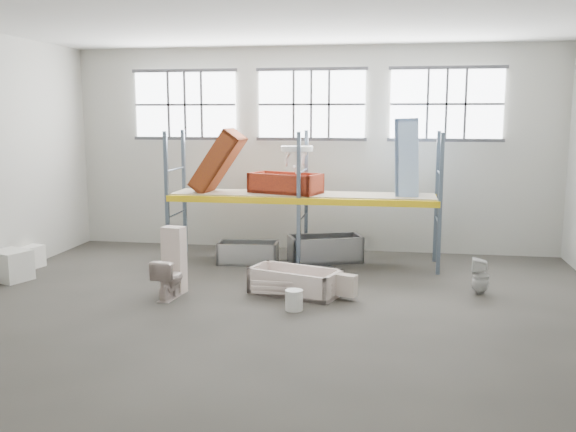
% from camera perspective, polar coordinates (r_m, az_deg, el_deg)
% --- Properties ---
extents(floor, '(12.00, 10.00, 0.10)m').
position_cam_1_polar(floor, '(11.19, -1.29, -8.58)').
color(floor, '#44413A').
rests_on(floor, ground).
extents(ceiling, '(12.00, 10.00, 0.10)m').
position_cam_1_polar(ceiling, '(10.78, -1.39, 18.18)').
color(ceiling, silver).
rests_on(ceiling, ground).
extents(wall_back, '(12.00, 0.10, 5.00)m').
position_cam_1_polar(wall_back, '(15.66, 2.16, 6.04)').
color(wall_back, '#ADACA0').
rests_on(wall_back, ground).
extents(wall_front, '(12.00, 0.10, 5.00)m').
position_cam_1_polar(wall_front, '(5.84, -10.71, 0.45)').
color(wall_front, '#B5B5A8').
rests_on(wall_front, ground).
extents(window_left, '(2.60, 0.04, 1.60)m').
position_cam_1_polar(window_left, '(16.26, -9.29, 9.93)').
color(window_left, white).
rests_on(window_left, wall_back).
extents(window_mid, '(2.60, 0.04, 1.60)m').
position_cam_1_polar(window_mid, '(15.53, 2.13, 10.08)').
color(window_mid, white).
rests_on(window_mid, wall_back).
extents(window_right, '(2.60, 0.04, 1.60)m').
position_cam_1_polar(window_right, '(15.45, 14.17, 9.81)').
color(window_right, white).
rests_on(window_right, wall_back).
extents(rack_upright_la, '(0.08, 0.08, 3.00)m').
position_cam_1_polar(rack_upright_la, '(14.39, -10.93, 1.60)').
color(rack_upright_la, slate).
rests_on(rack_upright_la, floor).
extents(rack_upright_lb, '(0.08, 0.08, 3.00)m').
position_cam_1_polar(rack_upright_lb, '(15.51, -9.39, 2.19)').
color(rack_upright_lb, slate).
rests_on(rack_upright_lb, floor).
extents(rack_upright_ma, '(0.08, 0.08, 3.00)m').
position_cam_1_polar(rack_upright_ma, '(13.64, 0.97, 1.35)').
color(rack_upright_ma, slate).
rests_on(rack_upright_ma, floor).
extents(rack_upright_mb, '(0.08, 0.08, 3.00)m').
position_cam_1_polar(rack_upright_mb, '(14.82, 1.67, 1.98)').
color(rack_upright_mb, slate).
rests_on(rack_upright_mb, floor).
extents(rack_upright_ra, '(0.08, 0.08, 3.00)m').
position_cam_1_polar(rack_upright_ra, '(13.53, 13.64, 1.02)').
color(rack_upright_ra, slate).
rests_on(rack_upright_ra, floor).
extents(rack_upright_rb, '(0.08, 0.08, 3.00)m').
position_cam_1_polar(rack_upright_rb, '(14.71, 13.32, 1.68)').
color(rack_upright_rb, slate).
rests_on(rack_upright_rb, floor).
extents(rack_beam_front, '(6.00, 0.10, 0.14)m').
position_cam_1_polar(rack_beam_front, '(13.64, 0.97, 1.35)').
color(rack_beam_front, yellow).
rests_on(rack_beam_front, floor).
extents(rack_beam_back, '(6.00, 0.10, 0.14)m').
position_cam_1_polar(rack_beam_back, '(14.82, 1.67, 1.98)').
color(rack_beam_back, yellow).
rests_on(rack_beam_back, floor).
extents(shelf_deck, '(5.90, 1.10, 0.03)m').
position_cam_1_polar(shelf_deck, '(14.22, 1.34, 2.00)').
color(shelf_deck, gray).
rests_on(shelf_deck, floor).
extents(wet_patch, '(1.80, 1.80, 0.00)m').
position_cam_1_polar(wet_patch, '(13.73, 0.83, -4.97)').
color(wet_patch, black).
rests_on(wet_patch, floor).
extents(bathtub_beige, '(1.83, 1.27, 0.49)m').
position_cam_1_polar(bathtub_beige, '(11.93, 0.62, -5.96)').
color(bathtub_beige, beige).
rests_on(bathtub_beige, floor).
extents(cistern_spare, '(0.46, 0.34, 0.40)m').
position_cam_1_polar(cistern_spare, '(11.61, 5.21, -6.25)').
color(cistern_spare, '#C1B0A3').
rests_on(cistern_spare, bathtub_beige).
extents(sink_in_tub, '(0.45, 0.45, 0.14)m').
position_cam_1_polar(sink_in_tub, '(11.63, 1.12, -6.81)').
color(sink_in_tub, beige).
rests_on(sink_in_tub, bathtub_beige).
extents(toilet_beige, '(0.50, 0.78, 0.76)m').
position_cam_1_polar(toilet_beige, '(11.83, -10.76, -5.58)').
color(toilet_beige, beige).
rests_on(toilet_beige, floor).
extents(cistern_tall, '(0.45, 0.34, 1.27)m').
position_cam_1_polar(cistern_tall, '(12.15, -10.28, -3.93)').
color(cistern_tall, beige).
rests_on(cistern_tall, floor).
extents(toilet_white, '(0.35, 0.34, 0.70)m').
position_cam_1_polar(toilet_white, '(12.44, 17.06, -5.24)').
color(toilet_white, silver).
rests_on(toilet_white, floor).
extents(steel_tub_left, '(1.40, 0.73, 0.50)m').
position_cam_1_polar(steel_tub_left, '(14.36, -3.64, -3.34)').
color(steel_tub_left, '#B7BCBF').
rests_on(steel_tub_left, floor).
extents(steel_tub_right, '(1.80, 1.29, 0.60)m').
position_cam_1_polar(steel_tub_right, '(14.54, 3.39, -2.97)').
color(steel_tub_right, '#A3A5AB').
rests_on(steel_tub_right, floor).
extents(rust_tub_flat, '(1.77, 1.26, 0.45)m').
position_cam_1_polar(rust_tub_flat, '(14.29, -0.24, 3.00)').
color(rust_tub_flat, '#9C2D13').
rests_on(rust_tub_flat, shelf_deck).
extents(rust_tub_tilted, '(1.30, 0.82, 1.52)m').
position_cam_1_polar(rust_tub_tilted, '(14.47, -6.37, 4.91)').
color(rust_tub_tilted, '#84390C').
rests_on(rust_tub_tilted, shelf_deck).
extents(sink_on_shelf, '(0.87, 0.78, 0.63)m').
position_cam_1_polar(sink_on_shelf, '(13.93, 0.82, 3.98)').
color(sink_on_shelf, white).
rests_on(sink_on_shelf, rust_tub_flat).
extents(blue_tub_upright, '(0.59, 0.85, 1.79)m').
position_cam_1_polar(blue_tub_upright, '(14.17, 10.74, 5.12)').
color(blue_tub_upright, '#A0C2F0').
rests_on(blue_tub_upright, shelf_deck).
extents(bucket, '(0.37, 0.37, 0.36)m').
position_cam_1_polar(bucket, '(11.00, 0.55, -7.63)').
color(bucket, silver).
rests_on(bucket, floor).
extents(carton_near, '(0.89, 0.83, 0.62)m').
position_cam_1_polar(carton_near, '(14.10, -23.84, -4.12)').
color(carton_near, beige).
rests_on(carton_near, floor).
extents(carton_far, '(0.71, 0.71, 0.49)m').
position_cam_1_polar(carton_far, '(15.13, -22.64, -3.43)').
color(carton_far, white).
rests_on(carton_far, floor).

